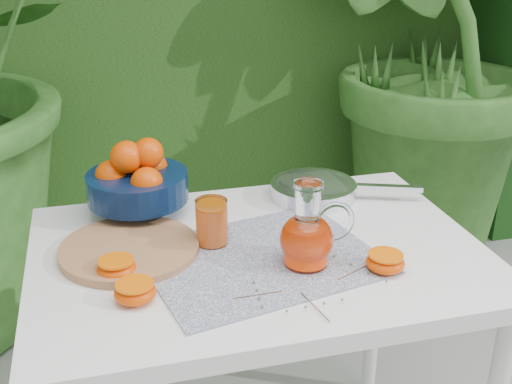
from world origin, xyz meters
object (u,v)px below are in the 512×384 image
object	(u,v)px
juice_pitcher	(308,236)
saute_pan	(315,189)
white_table	(258,280)
fruit_bowl	(137,180)
cutting_board	(129,249)

from	to	relation	value
juice_pitcher	saute_pan	xyz separation A→B (m)	(0.14, 0.33, -0.05)
white_table	fruit_bowl	bearing A→B (deg)	133.35
fruit_bowl	saute_pan	bearing A→B (deg)	-2.23
cutting_board	fruit_bowl	xyz separation A→B (m)	(0.04, 0.20, 0.08)
cutting_board	juice_pitcher	distance (m)	0.40
white_table	cutting_board	bearing A→B (deg)	169.67
juice_pitcher	fruit_bowl	bearing A→B (deg)	132.37
white_table	cutting_board	world-z (taller)	cutting_board
white_table	juice_pitcher	size ratio (longest dim) A/B	5.30
saute_pan	fruit_bowl	bearing A→B (deg)	177.77
fruit_bowl	saute_pan	xyz separation A→B (m)	(0.46, -0.02, -0.07)
white_table	fruit_bowl	distance (m)	0.39
fruit_bowl	white_table	bearing A→B (deg)	-46.65
saute_pan	cutting_board	bearing A→B (deg)	-159.46
fruit_bowl	saute_pan	size ratio (longest dim) A/B	0.76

